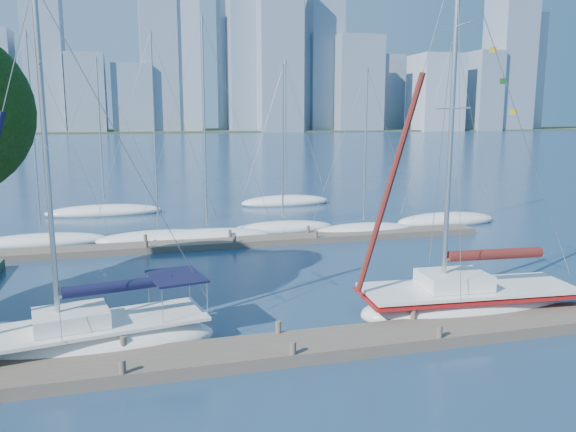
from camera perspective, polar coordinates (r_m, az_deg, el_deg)
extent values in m
plane|color=#163048|center=(18.60, -0.28, -13.90)|extent=(700.00, 700.00, 0.00)
cube|color=brown|center=(18.52, -0.28, -13.34)|extent=(26.00, 2.00, 0.40)
cube|color=brown|center=(33.86, -4.02, -2.60)|extent=(30.00, 1.80, 0.36)
cube|color=#38472D|center=(336.55, -14.67, 8.34)|extent=(800.00, 100.00, 1.50)
ellipsoid|color=white|center=(19.86, -19.35, -12.17)|extent=(8.37, 4.07, 1.41)
cube|color=white|center=(19.63, -19.46, -10.39)|extent=(7.75, 3.76, 0.11)
cube|color=white|center=(19.47, -21.18, -9.63)|extent=(2.53, 2.10, 0.52)
cylinder|color=silver|center=(18.46, -23.30, 4.84)|extent=(0.17, 0.17, 10.40)
cylinder|color=silver|center=(19.40, -16.81, -7.11)|extent=(3.75, 0.80, 0.09)
cylinder|color=black|center=(19.37, -16.82, -6.85)|extent=(3.51, 1.02, 0.38)
cube|color=black|center=(19.71, -11.28, -6.03)|extent=(2.07, 2.51, 0.08)
ellipsoid|color=white|center=(23.28, 17.72, -8.71)|extent=(9.12, 3.60, 1.57)
cube|color=white|center=(23.07, 17.82, -6.99)|extent=(8.45, 3.31, 0.13)
cube|color=white|center=(22.68, 16.47, -6.25)|extent=(2.64, 2.09, 0.57)
cylinder|color=silver|center=(21.63, 16.25, 8.82)|extent=(0.19, 0.19, 12.40)
cylinder|color=silver|center=(23.28, 20.29, -3.92)|extent=(4.22, 0.43, 0.10)
cylinder|color=#4C1014|center=(23.26, 20.31, -3.67)|extent=(3.91, 0.71, 0.42)
cube|color=maroon|center=(23.12, 17.79, -7.41)|extent=(8.64, 3.45, 0.10)
ellipsoid|color=white|center=(36.81, -23.73, -2.41)|extent=(7.68, 2.25, 1.01)
cylinder|color=silver|center=(36.08, -24.45, 7.67)|extent=(0.11, 0.11, 11.46)
ellipsoid|color=white|center=(35.45, -12.99, -2.25)|extent=(7.59, 2.37, 1.04)
cylinder|color=silver|center=(34.70, -13.41, 8.32)|extent=(0.11, 0.11, 11.51)
ellipsoid|color=white|center=(35.20, -8.20, -2.17)|extent=(8.16, 2.21, 1.09)
cylinder|color=silver|center=(34.43, -8.49, 9.29)|extent=(0.12, 0.12, 12.41)
ellipsoid|color=white|center=(37.73, -0.52, -1.27)|extent=(7.04, 2.29, 1.01)
cylinder|color=silver|center=(37.04, -0.54, 7.60)|extent=(0.11, 0.11, 10.17)
ellipsoid|color=white|center=(37.22, 7.69, -1.50)|extent=(7.10, 2.59, 1.05)
cylinder|color=silver|center=(36.54, 7.89, 7.16)|extent=(0.11, 0.11, 9.70)
ellipsoid|color=white|center=(41.94, 15.76, -0.46)|extent=(7.83, 3.18, 1.21)
cylinder|color=silver|center=(41.30, 16.22, 9.03)|extent=(0.13, 0.13, 12.08)
ellipsoid|color=white|center=(46.45, -18.12, 0.40)|extent=(9.05, 3.05, 1.18)
cylinder|color=silver|center=(45.88, -18.55, 8.23)|extent=(0.13, 0.13, 10.96)
ellipsoid|color=white|center=(49.28, -0.26, 1.43)|extent=(8.24, 4.04, 1.23)
cylinder|color=silver|center=(48.74, -0.26, 9.06)|extent=(0.13, 0.13, 11.29)
cube|color=#8F9BAC|center=(328.85, -23.24, 10.84)|extent=(14.55, 17.61, 34.43)
cube|color=slate|center=(302.36, -19.76, 11.60)|extent=(18.08, 19.81, 38.59)
cube|color=slate|center=(303.27, -15.54, 11.40)|extent=(19.51, 16.86, 34.23)
cube|color=#8F9BAC|center=(308.37, -10.79, 15.19)|extent=(18.64, 14.99, 73.30)
cube|color=slate|center=(327.70, -5.50, 15.73)|extent=(16.64, 17.46, 81.66)
cube|color=slate|center=(306.09, -0.96, 15.93)|extent=(22.60, 18.95, 78.91)
cube|color=#8F9BAC|center=(326.12, 1.90, 13.26)|extent=(15.23, 17.11, 52.88)
cube|color=slate|center=(320.02, 7.00, 13.14)|extent=(25.25, 18.80, 51.55)
cube|color=slate|center=(359.73, 9.87, 12.20)|extent=(17.99, 17.52, 45.21)
cube|color=#8F9BAC|center=(340.33, 14.75, 11.97)|extent=(25.51, 23.94, 42.97)
cube|color=slate|center=(356.51, 19.08, 11.86)|extent=(16.02, 21.38, 45.48)
cube|color=slate|center=(372.02, 21.58, 15.31)|extent=(21.91, 23.60, 93.28)
cube|color=#8F9BAC|center=(402.88, 23.01, 13.27)|extent=(15.75, 17.08, 72.52)
cube|color=slate|center=(313.75, -23.83, 19.00)|extent=(17.81, 18.00, 122.51)
cube|color=slate|center=(310.36, -13.11, 18.41)|extent=(18.61, 18.00, 109.12)
cube|color=slate|center=(316.36, -4.49, 19.29)|extent=(17.78, 18.00, 118.14)
cube|color=slate|center=(325.29, 3.67, 15.54)|extent=(18.27, 18.00, 78.77)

